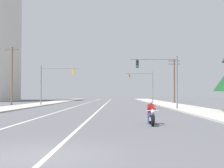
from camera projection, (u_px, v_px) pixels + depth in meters
ground_plane at (40, 156)px, 8.50m from camera, size 400.00×400.00×0.00m
lane_stripe_center at (106, 104)px, 53.47m from camera, size 0.16×100.00×0.01m
lane_stripe_left at (84, 104)px, 53.53m from camera, size 0.16×100.00×0.01m
sidewalk_kerb_right at (169, 104)px, 48.31m from camera, size 4.40×110.00×0.14m
sidewalk_kerb_left at (38, 104)px, 48.65m from camera, size 4.40×110.00×0.14m
motorcycle_with_rider at (151, 115)px, 17.02m from camera, size 0.70×2.19×1.46m
traffic_signal_near_right at (163, 74)px, 33.65m from camera, size 5.46×0.37×6.20m
traffic_signal_near_left at (52, 79)px, 45.43m from camera, size 6.07×0.47×6.20m
traffic_signal_mid_right at (145, 82)px, 56.57m from camera, size 5.37×0.45×6.20m
utility_pole_left_near at (12, 75)px, 43.35m from camera, size 2.17×0.26×8.84m
utility_pole_right_far at (174, 79)px, 59.45m from camera, size 2.39×0.26×8.98m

